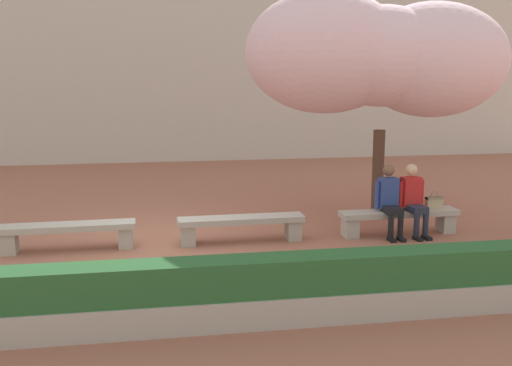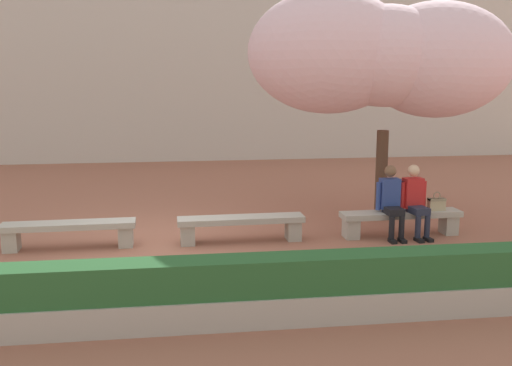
{
  "view_description": "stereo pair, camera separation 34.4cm",
  "coord_description": "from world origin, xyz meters",
  "px_view_note": "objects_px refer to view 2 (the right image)",
  "views": [
    {
      "loc": [
        -0.0,
        -9.97,
        2.92
      ],
      "look_at": [
        1.74,
        0.2,
        1.0
      ],
      "focal_mm": 42.0,
      "sensor_mm": 36.0,
      "label": 1
    },
    {
      "loc": [
        0.33,
        -10.03,
        2.92
      ],
      "look_at": [
        1.74,
        0.2,
        1.0
      ],
      "focal_mm": 42.0,
      "sensor_mm": 36.0,
      "label": 2
    }
  ],
  "objects_px": {
    "stone_bench_near_east": "(401,219)",
    "person_seated_left": "(391,199)",
    "stone_bench_near_west": "(69,230)",
    "person_seated_right": "(415,198)",
    "stone_bench_center": "(241,224)",
    "cherry_tree_main": "(381,56)",
    "handbag": "(437,203)"
  },
  "relations": [
    {
      "from": "stone_bench_near_east",
      "to": "person_seated_right",
      "type": "bearing_deg",
      "value": -13.17
    },
    {
      "from": "person_seated_right",
      "to": "cherry_tree_main",
      "type": "height_order",
      "value": "cherry_tree_main"
    },
    {
      "from": "cherry_tree_main",
      "to": "person_seated_right",
      "type": "bearing_deg",
      "value": -80.65
    },
    {
      "from": "stone_bench_near_west",
      "to": "stone_bench_near_east",
      "type": "xyz_separation_m",
      "value": [
        5.8,
        0.0,
        0.0
      ]
    },
    {
      "from": "stone_bench_near_west",
      "to": "cherry_tree_main",
      "type": "bearing_deg",
      "value": 13.31
    },
    {
      "from": "person_seated_left",
      "to": "person_seated_right",
      "type": "distance_m",
      "value": 0.44
    },
    {
      "from": "stone_bench_center",
      "to": "person_seated_left",
      "type": "height_order",
      "value": "person_seated_left"
    },
    {
      "from": "person_seated_right",
      "to": "stone_bench_near_east",
      "type": "bearing_deg",
      "value": 166.83
    },
    {
      "from": "stone_bench_near_east",
      "to": "stone_bench_near_west",
      "type": "bearing_deg",
      "value": 180.0
    },
    {
      "from": "stone_bench_center",
      "to": "handbag",
      "type": "distance_m",
      "value": 3.58
    },
    {
      "from": "stone_bench_near_west",
      "to": "handbag",
      "type": "relative_size",
      "value": 6.51
    },
    {
      "from": "stone_bench_near_east",
      "to": "person_seated_left",
      "type": "relative_size",
      "value": 1.71
    },
    {
      "from": "cherry_tree_main",
      "to": "handbag",
      "type": "bearing_deg",
      "value": -63.57
    },
    {
      "from": "stone_bench_near_east",
      "to": "handbag",
      "type": "height_order",
      "value": "handbag"
    },
    {
      "from": "stone_bench_center",
      "to": "cherry_tree_main",
      "type": "distance_m",
      "value": 4.32
    },
    {
      "from": "person_seated_left",
      "to": "handbag",
      "type": "relative_size",
      "value": 3.81
    },
    {
      "from": "person_seated_right",
      "to": "handbag",
      "type": "height_order",
      "value": "person_seated_right"
    },
    {
      "from": "stone_bench_center",
      "to": "person_seated_right",
      "type": "relative_size",
      "value": 1.71
    },
    {
      "from": "stone_bench_center",
      "to": "stone_bench_near_east",
      "type": "height_order",
      "value": "same"
    },
    {
      "from": "stone_bench_center",
      "to": "person_seated_left",
      "type": "relative_size",
      "value": 1.71
    },
    {
      "from": "stone_bench_near_east",
      "to": "person_seated_left",
      "type": "xyz_separation_m",
      "value": [
        -0.22,
        -0.05,
        0.38
      ]
    },
    {
      "from": "person_seated_left",
      "to": "handbag",
      "type": "xyz_separation_m",
      "value": [
        0.89,
        0.06,
        -0.12
      ]
    },
    {
      "from": "stone_bench_center",
      "to": "handbag",
      "type": "relative_size",
      "value": 6.51
    },
    {
      "from": "stone_bench_near_west",
      "to": "person_seated_left",
      "type": "relative_size",
      "value": 1.71
    },
    {
      "from": "stone_bench_near_west",
      "to": "handbag",
      "type": "bearing_deg",
      "value": 0.1
    },
    {
      "from": "stone_bench_center",
      "to": "person_seated_right",
      "type": "xyz_separation_m",
      "value": [
        3.13,
        -0.05,
        0.38
      ]
    },
    {
      "from": "stone_bench_near_east",
      "to": "handbag",
      "type": "bearing_deg",
      "value": 0.93
    },
    {
      "from": "stone_bench_near_east",
      "to": "cherry_tree_main",
      "type": "distance_m",
      "value": 3.21
    },
    {
      "from": "handbag",
      "to": "stone_bench_near_west",
      "type": "bearing_deg",
      "value": -179.9
    },
    {
      "from": "person_seated_left",
      "to": "handbag",
      "type": "height_order",
      "value": "person_seated_left"
    },
    {
      "from": "stone_bench_center",
      "to": "person_seated_left",
      "type": "bearing_deg",
      "value": -1.14
    },
    {
      "from": "handbag",
      "to": "stone_bench_near_east",
      "type": "bearing_deg",
      "value": -179.07
    }
  ]
}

